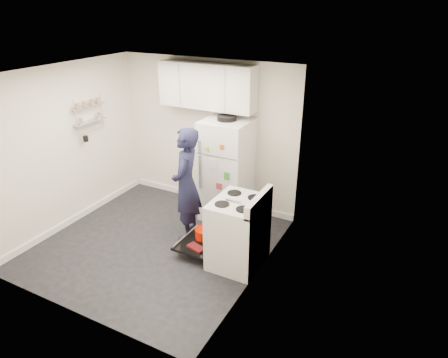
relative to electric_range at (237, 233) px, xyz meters
The scene contains 7 objects.
room 1.49m from the electric_range, behind, with size 3.21×3.21×2.51m.
electric_range is the anchor object (origin of this frame).
open_oven_door 0.65m from the electric_range, behind, with size 0.55×0.70×0.22m.
refrigerator 1.37m from the electric_range, 123.36° to the left, with size 0.72×0.74×1.72m.
upper_cabinets 2.38m from the electric_range, 132.27° to the left, with size 1.60×0.33×0.70m, color silver.
wall_shelf_rack 3.05m from the electric_range, behind, with size 0.14×0.60×0.61m.
person 1.08m from the electric_range, 164.36° to the left, with size 0.63×0.41×1.72m, color #171834.
Camera 1 is at (3.21, -3.99, 3.33)m, focal length 32.00 mm.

